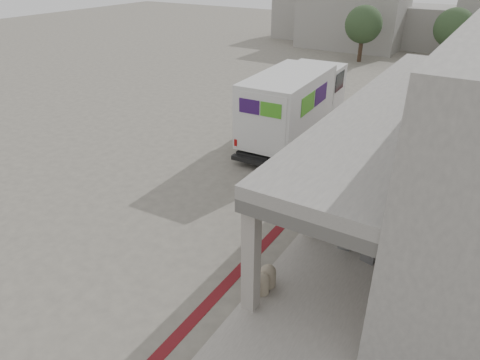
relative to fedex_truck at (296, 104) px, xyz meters
The scene contains 11 objects.
ground 8.62m from the fedex_truck, 75.43° to the right, with size 120.00×120.00×0.00m, color #666057.
bike_lane_stripe 7.14m from the fedex_truck, 63.06° to the right, with size 0.35×40.00×0.01m, color maroon.
sidewalk 10.34m from the fedex_truck, 53.04° to the right, with size 4.40×28.00×0.12m, color gray.
distant_backdrop 27.78m from the fedex_truck, 91.51° to the left, with size 28.00×10.00×6.50m.
tree_left 20.12m from the fedex_truck, 98.27° to the left, with size 3.20×3.20×4.80m.
tree_mid 22.29m from the fedex_truck, 79.36° to the left, with size 3.20×3.20×4.80m.
fedex_truck is the anchor object (origin of this frame).
bench 9.09m from the fedex_truck, 52.36° to the right, with size 0.50×1.84×0.43m.
bollard_near 11.86m from the fedex_truck, 69.01° to the right, with size 0.43×0.43×0.64m.
bollard_far 11.53m from the fedex_truck, 68.38° to the right, with size 0.46×0.46×0.69m.
utility_cabinet 10.24m from the fedex_truck, 50.83° to the right, with size 0.44×0.58×0.97m, color gray.
Camera 1 is at (6.43, -11.07, 8.63)m, focal length 32.00 mm.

